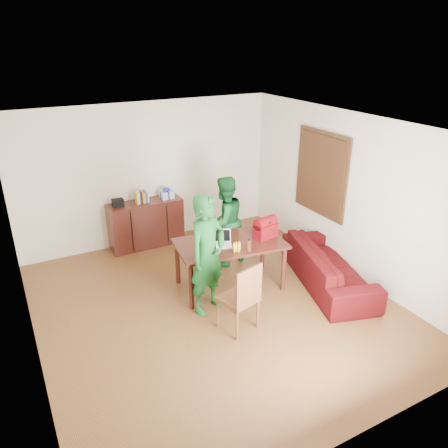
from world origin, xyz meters
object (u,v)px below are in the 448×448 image
person_near (208,255)px  sofa (328,266)px  chair (239,310)px  red_bag (265,229)px  bottle (249,245)px  laptop (222,243)px  person_far (224,221)px  table (230,248)px

person_near → sofa: person_near is taller
chair → sofa: size_ratio=0.47×
red_bag → bottle: bearing=-159.8°
person_near → laptop: (0.42, 0.35, -0.07)m
chair → red_bag: bearing=27.9°
person_far → laptop: bearing=46.4°
chair → bottle: 1.04m
chair → person_far: bearing=53.0°
person_near → laptop: bearing=18.1°
person_far → bottle: bearing=67.5°
table → person_far: bearing=75.9°
person_far → red_bag: 0.90m
chair → person_far: person_far is taller
person_far → red_bag: (0.29, -0.85, 0.12)m
bottle → sofa: bottle is taller
table → chair: bearing=-104.9°
red_bag → sofa: (0.88, -0.58, -0.61)m
table → laptop: laptop is taller
table → bottle: size_ratio=9.01×
bottle → red_bag: red_bag is taller
laptop → bottle: size_ratio=1.84×
table → chair: size_ratio=1.75×
bottle → person_near: bearing=-178.2°
person_near → laptop: 0.55m
bottle → sofa: size_ratio=0.09×
table → chair: (-0.44, -1.03, -0.39)m
sofa → laptop: bearing=86.1°
chair → red_bag: (1.03, 0.94, 0.63)m
chair → person_far: (0.74, 1.79, 0.51)m
table → person_near: size_ratio=1.00×
table → person_near: 0.75m
chair → person_far: size_ratio=0.64×
laptop → sofa: (1.64, -0.62, -0.51)m
table → red_bag: 0.65m
table → bottle: bearing=-66.0°
laptop → sofa: 1.83m
bottle → red_bag: bearing=30.7°
laptop → person_near: bearing=-117.1°
table → laptop: (-0.17, -0.05, 0.14)m
table → sofa: 1.66m
red_bag → sofa: bearing=-43.9°
person_near → red_bag: person_near is taller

